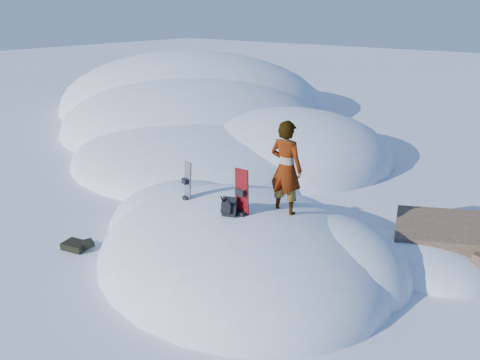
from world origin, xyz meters
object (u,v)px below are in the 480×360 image
Objects in this scene: snowboard_red at (242,206)px; person at (286,168)px; snowboard_dark at (187,192)px; backpack at (229,207)px.

person is (0.54, 0.79, 0.71)m from snowboard_red.
person reaches higher than snowboard_red.
snowboard_dark is 0.71× the size of person.
snowboard_dark is 1.43m from backpack.
backpack is (-0.20, -0.16, -0.02)m from snowboard_red.
snowboard_red is 1.62m from snowboard_dark.
snowboard_dark is 2.93× the size of backpack.
backpack is at bearing 8.62° from snowboard_dark.
snowboard_red reaches higher than snowboard_dark.
backpack is at bearing 52.39° from person.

